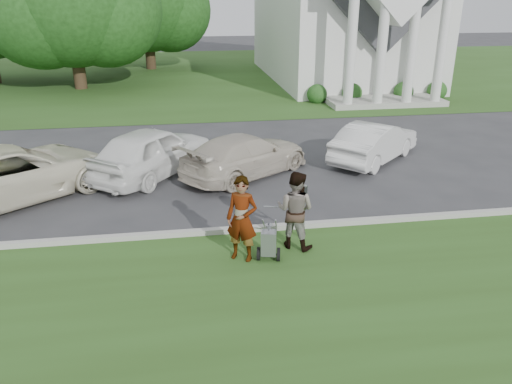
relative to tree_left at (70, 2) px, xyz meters
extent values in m
plane|color=#333335|center=(8.01, -21.99, -5.11)|extent=(120.00, 120.00, 0.00)
cube|color=#2B4B19|center=(8.01, -24.99, -5.11)|extent=(80.00, 7.00, 0.01)
cube|color=#2B4B19|center=(8.01, 5.01, -5.11)|extent=(80.00, 30.00, 0.01)
cube|color=#9E9E93|center=(8.01, -21.44, -5.04)|extent=(80.00, 0.18, 0.15)
cube|color=white|center=(17.01, 2.01, -1.61)|extent=(9.00, 16.00, 7.00)
cube|color=#9E9E93|center=(17.01, -7.19, -4.96)|extent=(6.20, 2.60, 0.30)
cylinder|color=white|center=(14.61, -8.19, -2.11)|extent=(0.50, 0.50, 6.00)
cylinder|color=white|center=(16.21, -8.19, -2.11)|extent=(0.50, 0.50, 6.00)
cylinder|color=white|center=(17.81, -8.19, -2.11)|extent=(0.50, 0.50, 6.00)
cylinder|color=white|center=(19.41, -8.19, -2.11)|extent=(0.50, 0.50, 6.00)
sphere|color=#1E4C19|center=(13.51, -6.29, -4.66)|extent=(1.10, 1.10, 1.10)
sphere|color=#1E4C19|center=(15.51, -6.29, -4.66)|extent=(1.10, 1.10, 1.10)
sphere|color=#1E4C19|center=(18.51, -6.29, -4.66)|extent=(1.10, 1.10, 1.10)
sphere|color=#1E4C19|center=(20.51, -6.29, -4.66)|extent=(1.10, 1.10, 1.10)
cylinder|color=#332316|center=(0.01, 0.01, -3.51)|extent=(0.76, 0.76, 3.20)
sphere|color=#1B4114|center=(1.90, 0.31, -0.44)|extent=(6.89, 6.89, 6.89)
sphere|color=#1B4114|center=(-1.67, -0.29, -0.23)|extent=(7.22, 7.22, 7.22)
cylinder|color=#332316|center=(4.01, 8.01, -3.61)|extent=(0.76, 0.76, 3.00)
sphere|color=#1B4114|center=(4.01, 8.01, -0.02)|extent=(7.60, 7.60, 7.60)
sphere|color=#1B4114|center=(5.72, 8.31, -0.78)|extent=(6.23, 6.23, 6.23)
sphere|color=#1B4114|center=(2.49, 7.71, -0.59)|extent=(6.54, 6.54, 6.54)
cylinder|color=black|center=(7.65, -22.88, -4.96)|extent=(0.14, 0.32, 0.31)
cylinder|color=black|center=(8.09, -22.98, -4.96)|extent=(0.14, 0.32, 0.31)
cylinder|color=#2D2D33|center=(7.87, -22.93, -4.96)|extent=(0.51, 0.15, 0.04)
cube|color=gray|center=(7.87, -22.93, -4.67)|extent=(0.39, 0.35, 0.57)
cone|color=gray|center=(7.87, -22.93, -4.30)|extent=(0.21, 0.21, 0.16)
cylinder|color=#2D2D33|center=(7.87, -22.93, -4.22)|extent=(0.04, 0.04, 0.06)
cylinder|color=gray|center=(7.84, -22.42, -4.42)|extent=(0.20, 0.75, 0.54)
cylinder|color=gray|center=(8.12, -22.48, -4.42)|extent=(0.20, 0.75, 0.54)
cylinder|color=gray|center=(8.06, -22.09, -4.16)|extent=(0.33, 0.10, 0.03)
imported|color=#999999|center=(7.29, -22.78, -4.12)|extent=(0.86, 0.76, 1.98)
imported|color=#999999|center=(8.59, -22.38, -4.17)|extent=(1.16, 1.10, 1.88)
cylinder|color=gray|center=(8.89, -22.08, -4.49)|extent=(0.05, 0.05, 1.25)
cube|color=#2D2D33|center=(8.89, -22.08, -3.78)|extent=(0.10, 0.07, 0.19)
cylinder|color=gray|center=(8.89, -22.08, -3.69)|extent=(0.09, 0.09, 0.03)
imported|color=beige|center=(1.22, -18.22, -4.31)|extent=(6.15, 5.64, 1.60)
imported|color=white|center=(5.09, -16.78, -4.29)|extent=(4.44, 5.04, 1.65)
imported|color=beige|center=(8.11, -17.23, -4.42)|extent=(4.95, 4.39, 1.38)
imported|color=silver|center=(12.85, -16.44, -4.41)|extent=(4.12, 3.98, 1.40)
camera|label=1|loc=(6.08, -32.72, 0.58)|focal=35.00mm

